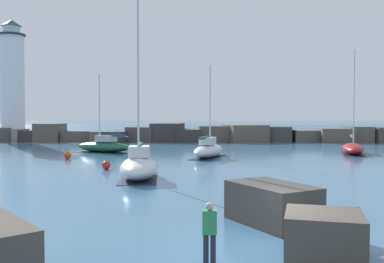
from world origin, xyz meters
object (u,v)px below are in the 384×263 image
Objects in this scene: person_on_rocks at (210,230)px; sailboat_moored_0 at (139,166)px; mooring_buoy_far_side at (68,155)px; sailboat_moored_3 at (353,148)px; sailboat_moored_2 at (104,146)px; lighthouse at (12,87)px; mooring_buoy_orange_near at (106,165)px; sailboat_moored_4 at (208,150)px.

sailboat_moored_0 is at bearing 105.11° from person_on_rocks.
sailboat_moored_3 is at bearing 10.86° from mooring_buoy_far_side.
lighthouse is at bearing 133.11° from sailboat_moored_2.
mooring_buoy_orange_near is at bearing -149.80° from sailboat_moored_3.
sailboat_moored_0 reaches higher than sailboat_moored_2.
sailboat_moored_0 is (23.75, -36.71, -7.05)m from lighthouse.
sailboat_moored_2 is 0.79× the size of sailboat_moored_3.
sailboat_moored_2 is 6.65m from mooring_buoy_far_side.
person_on_rocks reaches higher than mooring_buoy_orange_near.
mooring_buoy_far_side is 28.30m from person_on_rocks.
person_on_rocks is (-0.42, -27.11, 0.18)m from sailboat_moored_4.
sailboat_moored_4 is at bearing -40.42° from lighthouse.
lighthouse reaches higher than sailboat_moored_4.
sailboat_moored_4 is 9.93× the size of mooring_buoy_far_side.
lighthouse is 44.29m from sailboat_moored_0.
sailboat_moored_4 is (-13.95, -3.67, 0.11)m from sailboat_moored_3.
sailboat_moored_3 is (24.42, -1.44, -0.07)m from sailboat_moored_2.
sailboat_moored_2 is at bearing 103.57° from mooring_buoy_orange_near.
sailboat_moored_4 is at bearing 71.58° from sailboat_moored_0.
sailboat_moored_0 reaches higher than sailboat_moored_3.
sailboat_moored_0 is at bearing -55.71° from mooring_buoy_orange_near.
lighthouse reaches higher than person_on_rocks.
mooring_buoy_orange_near is (20.87, -32.49, -7.50)m from lighthouse.
sailboat_moored_4 is 12.18m from mooring_buoy_far_side.
mooring_buoy_orange_near is 19.68m from person_on_rocks.
lighthouse is 58.39m from person_on_rocks.
lighthouse reaches higher than sailboat_moored_0.
sailboat_moored_4 is (10.47, -5.11, 0.04)m from sailboat_moored_2.
mooring_buoy_orange_near is at bearing -55.82° from mooring_buoy_far_side.
lighthouse is 39.34m from mooring_buoy_orange_near.
sailboat_moored_2 is 5.09× the size of person_on_rocks.
sailboat_moored_0 is 14.78m from person_on_rocks.
mooring_buoy_orange_near is (-2.88, 4.22, -0.45)m from sailboat_moored_0.
sailboat_moored_4 is at bearing 89.10° from person_on_rocks.
sailboat_moored_0 reaches higher than mooring_buoy_orange_near.
sailboat_moored_2 is at bearing 153.97° from sailboat_moored_4.
sailboat_moored_0 reaches higher than mooring_buoy_far_side.
sailboat_moored_3 is at bearing -25.70° from lighthouse.
sailboat_moored_3 reaches higher than sailboat_moored_2.
sailboat_moored_2 is 24.46m from sailboat_moored_3.
lighthouse is 37.50m from sailboat_moored_4.
sailboat_moored_2 is 14.13m from mooring_buoy_orange_near.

